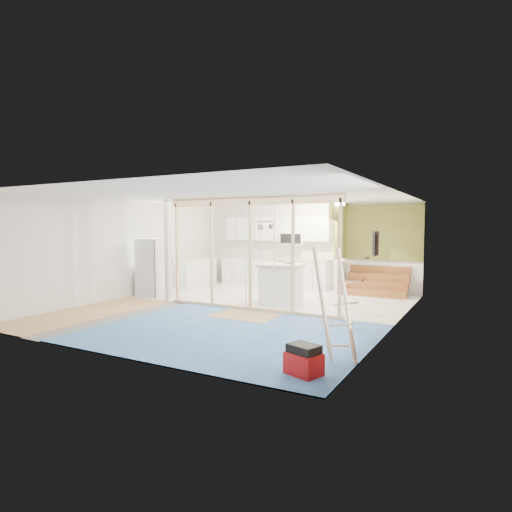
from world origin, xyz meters
The scene contains 17 objects.
room centered at (0.00, 0.00, 1.30)m, with size 7.01×8.01×2.61m.
floor_overlays centered at (0.07, 0.06, 0.01)m, with size 7.00×8.00×0.03m.
stud_frame centered at (-0.24, 0.00, 1.59)m, with size 4.66×0.14×2.60m.
base_cabinets centered at (-1.61, 3.36, 0.47)m, with size 4.45×2.24×0.93m.
upper_cabinets centered at (-0.84, 3.82, 1.82)m, with size 3.60×0.41×0.85m.
green_partition centered at (2.04, 3.66, 0.94)m, with size 2.25×1.51×2.60m.
pot_rack centered at (-0.31, 1.89, 2.00)m, with size 0.52×0.52×0.72m.
sheathing_panel centered at (3.48, -2.00, 1.30)m, with size 0.02×4.00×2.60m, color tan.
electrical_panel centered at (3.43, -1.40, 1.65)m, with size 0.04×0.30×0.40m, color #3C3C41.
ceiling_light centered at (1.40, 3.00, 2.54)m, with size 0.32×0.32×0.08m, color #FFEABF.
fridge centered at (-3.03, 0.45, 0.79)m, with size 0.76×0.74×1.59m.
island centered at (0.56, 1.10, 0.50)m, with size 1.20×1.20×1.00m.
bowl centered at (0.70, 1.22, 1.03)m, with size 0.24×0.24×0.06m, color silver.
soap_bottle_a centered at (-1.62, 3.79, 1.10)m, with size 0.13×0.13×0.33m, color #B4B6C9.
soap_bottle_b centered at (0.70, 3.69, 1.01)m, with size 0.08×0.08×0.17m, color silver.
toolbox centered at (3.00, -3.40, 0.20)m, with size 0.52×0.45×0.41m.
ladder centered at (3.18, -2.61, 0.83)m, with size 0.86×0.17×1.62m.
Camera 1 is at (5.04, -8.43, 1.93)m, focal length 30.00 mm.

